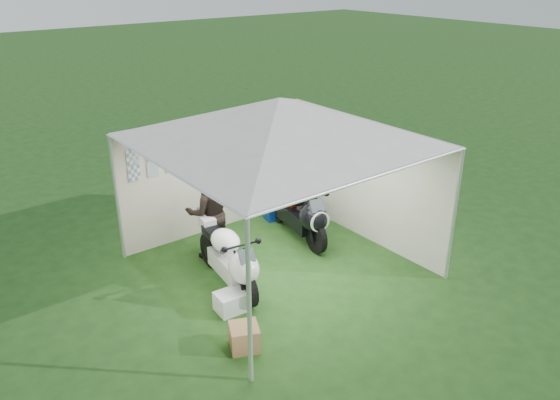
# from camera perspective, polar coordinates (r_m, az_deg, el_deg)

# --- Properties ---
(ground) EXTENTS (80.00, 80.00, 0.00)m
(ground) POSITION_cam_1_polar(r_m,az_deg,el_deg) (9.62, -0.06, -7.03)
(ground) COLOR #1C3B15
(ground) RESTS_ON ground
(canopy_tent) EXTENTS (5.66, 5.66, 3.00)m
(canopy_tent) POSITION_cam_1_polar(r_m,az_deg,el_deg) (8.62, -0.20, 7.95)
(canopy_tent) COLOR silver
(canopy_tent) RESTS_ON ground
(motorcycle_white) EXTENTS (0.62, 2.01, 0.99)m
(motorcycle_white) POSITION_cam_1_polar(r_m,az_deg,el_deg) (8.83, -5.25, -6.01)
(motorcycle_white) COLOR black
(motorcycle_white) RESTS_ON ground
(motorcycle_black) EXTENTS (0.71, 2.13, 1.06)m
(motorcycle_black) POSITION_cam_1_polar(r_m,az_deg,el_deg) (10.34, 2.02, -1.05)
(motorcycle_black) COLOR black
(motorcycle_black) RESTS_ON ground
(paddock_stand) EXTENTS (0.50, 0.36, 0.34)m
(paddock_stand) POSITION_cam_1_polar(r_m,az_deg,el_deg) (11.29, -0.42, -1.14)
(paddock_stand) COLOR blue
(paddock_stand) RESTS_ON ground
(person_dark_jacket) EXTENTS (1.02, 0.92, 1.73)m
(person_dark_jacket) POSITION_cam_1_polar(r_m,az_deg,el_deg) (9.67, -7.39, -1.27)
(person_dark_jacket) COLOR black
(person_dark_jacket) RESTS_ON ground
(person_blue_jacket) EXTENTS (0.59, 0.70, 1.62)m
(person_blue_jacket) POSITION_cam_1_polar(r_m,az_deg,el_deg) (9.77, -7.56, -1.35)
(person_blue_jacket) COLOR slate
(person_blue_jacket) RESTS_ON ground
(equipment_box) EXTENTS (0.55, 0.49, 0.45)m
(equipment_box) POSITION_cam_1_polar(r_m,az_deg,el_deg) (11.40, 2.54, -0.61)
(equipment_box) COLOR black
(equipment_box) RESTS_ON ground
(crate_0) EXTENTS (0.49, 0.40, 0.31)m
(crate_0) POSITION_cam_1_polar(r_m,az_deg,el_deg) (8.49, -5.10, -10.52)
(crate_0) COLOR silver
(crate_0) RESTS_ON ground
(crate_1) EXTENTS (0.52, 0.52, 0.35)m
(crate_1) POSITION_cam_1_polar(r_m,az_deg,el_deg) (7.74, -3.75, -14.09)
(crate_1) COLOR olive
(crate_1) RESTS_ON ground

